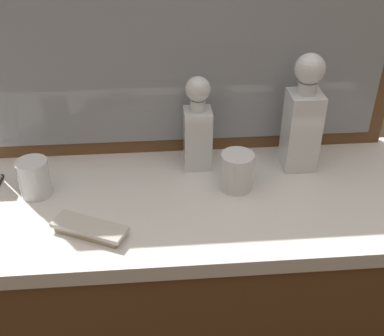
% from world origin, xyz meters
% --- Properties ---
extents(dresser, '(1.29, 0.48, 0.93)m').
position_xyz_m(dresser, '(0.00, 0.00, 0.46)').
color(dresser, brown).
rests_on(dresser, ground_plane).
extents(dresser_mirror, '(1.12, 0.03, 0.57)m').
position_xyz_m(dresser_mirror, '(0.00, 0.22, 1.21)').
color(dresser_mirror, brown).
rests_on(dresser_mirror, dresser).
extents(crystal_decanter_far_left, '(0.07, 0.07, 0.25)m').
position_xyz_m(crystal_decanter_far_left, '(0.03, 0.14, 1.03)').
color(crystal_decanter_far_left, white).
rests_on(crystal_decanter_far_left, dresser).
extents(crystal_decanter_far_right, '(0.08, 0.08, 0.31)m').
position_xyz_m(crystal_decanter_far_right, '(0.29, 0.11, 1.05)').
color(crystal_decanter_far_right, white).
rests_on(crystal_decanter_far_right, dresser).
extents(crystal_tumbler_front, '(0.08, 0.08, 0.09)m').
position_xyz_m(crystal_tumbler_front, '(-0.38, 0.04, 0.97)').
color(crystal_tumbler_front, white).
rests_on(crystal_tumbler_front, dresser).
extents(crystal_tumbler_center, '(0.08, 0.08, 0.10)m').
position_xyz_m(crystal_tumbler_center, '(0.11, 0.03, 0.97)').
color(crystal_tumbler_center, white).
rests_on(crystal_tumbler_center, dresser).
extents(silver_brush_rear, '(0.18, 0.12, 0.02)m').
position_xyz_m(silver_brush_rear, '(-0.24, -0.12, 0.94)').
color(silver_brush_rear, '#B7A88C').
rests_on(silver_brush_rear, dresser).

